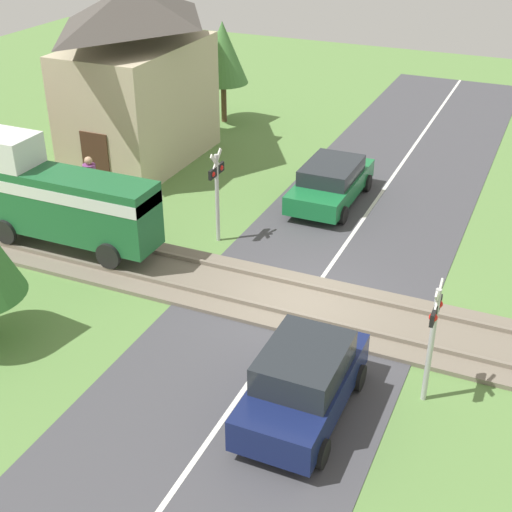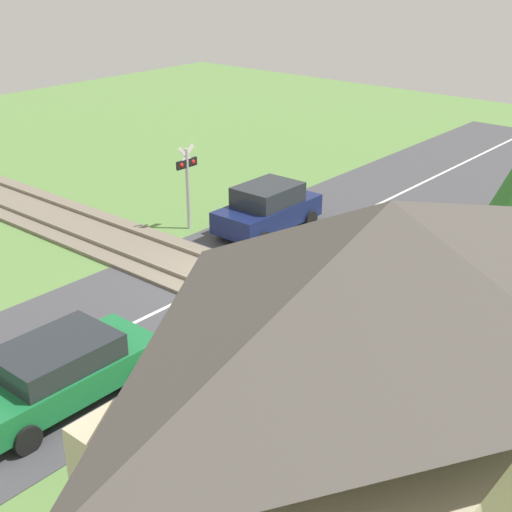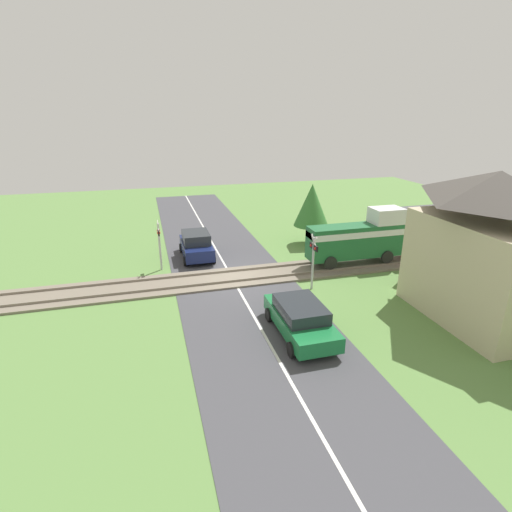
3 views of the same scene
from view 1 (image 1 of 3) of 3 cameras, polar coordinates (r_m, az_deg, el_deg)
ground_plane at (r=18.92m, az=3.79°, el=-3.99°), size 60.00×60.00×0.00m
road_surface at (r=18.91m, az=3.79°, el=-3.96°), size 48.00×6.40×0.02m
track_bed at (r=18.88m, az=3.79°, el=-3.81°), size 2.80×48.00×0.24m
car_near_crossing at (r=15.04m, az=3.81°, el=-9.97°), size 3.87×1.91×1.66m
car_far_side at (r=24.43m, az=6.02°, el=5.94°), size 4.39×1.99×1.43m
crossing_signal_west_approach at (r=15.19m, az=14.01°, el=-5.58°), size 0.90×0.18×2.93m
crossing_signal_east_approach at (r=21.30m, az=-3.16°, el=5.77°), size 0.90×0.18×2.93m
station_building at (r=27.56m, az=-9.45°, el=13.75°), size 6.57×3.95×6.53m
pedestrian_by_station at (r=24.70m, az=-13.06°, el=5.68°), size 0.43×0.43×1.75m
tree_by_station at (r=31.88m, az=-2.68°, el=15.94°), size 2.19×2.19×4.38m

